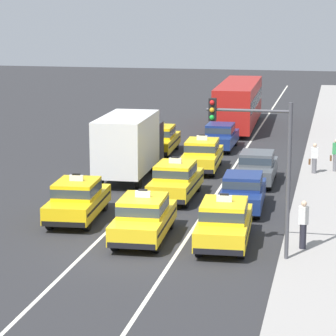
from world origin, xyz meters
The scene contains 18 objects.
ground_plane centered at (0.00, 0.00, 0.00)m, with size 160.00×160.00×0.00m, color #2B2B2D.
lane_stripe_left_center centered at (-1.60, 20.00, 0.00)m, with size 0.14×80.00×0.01m, color silver.
lane_stripe_center_right centered at (1.60, 20.00, 0.00)m, with size 0.14×80.00×0.01m, color silver.
taxi_left_nearest centered at (-3.26, 3.55, 0.88)m, with size 2.11×4.67×1.96m.
box_truck_left_second centered at (-3.21, 11.77, 1.78)m, with size 2.45×7.02×3.27m.
taxi_left_third centered at (-3.20, 18.49, 0.88)m, with size 1.98×4.62×1.96m.
taxi_center_nearest centered at (0.04, 1.43, 0.88)m, with size 2.00×4.63×1.96m.
taxi_center_second centered at (-0.07, 7.91, 0.88)m, with size 1.84×4.57×1.96m.
taxi_center_third centered at (0.06, 14.25, 0.88)m, with size 2.00×4.63×1.96m.
sedan_center_fourth centered at (0.09, 20.60, 0.85)m, with size 1.77×4.30×1.58m.
bus_center_fifth centered at (0.10, 29.38, 1.82)m, with size 2.86×11.27×3.22m.
taxi_right_nearest centered at (3.08, 1.39, 0.88)m, with size 2.03×4.64×1.96m.
sedan_right_second centered at (3.15, 6.56, 0.85)m, with size 1.92×4.36×1.58m.
sedan_right_third centered at (3.20, 11.82, 0.85)m, with size 1.79×4.31×1.58m.
pedestrian_near_crosswalk centered at (5.94, 1.09, 1.04)m, with size 0.36×0.24×1.75m.
pedestrian_mid_block centered at (5.90, 14.13, 0.93)m, with size 0.47×0.24×1.56m.
pedestrian_trailing centered at (6.96, 14.85, 1.00)m, with size 0.47×0.24×1.70m.
traffic_light_pole centered at (4.49, -0.19, 3.82)m, with size 2.87×0.33×5.58m.
Camera 1 is at (6.93, -26.26, 8.68)m, focal length 84.64 mm.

